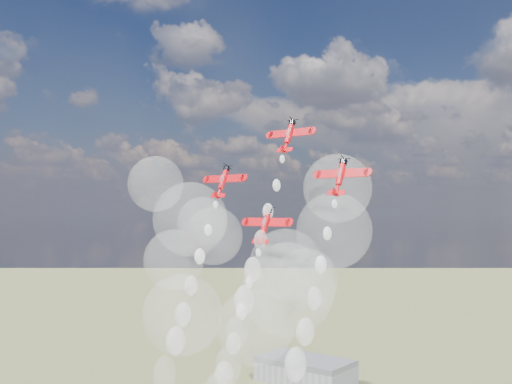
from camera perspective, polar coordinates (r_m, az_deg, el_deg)
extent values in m
cube|color=gray|center=(341.54, 4.72, -16.81)|extent=(50.00, 28.00, 10.00)
cube|color=#595B60|center=(339.94, 4.72, -15.75)|extent=(50.00, 28.00, 3.00)
cylinder|color=red|center=(136.77, 3.20, 5.60)|extent=(1.35, 3.29, 5.14)
cylinder|color=black|center=(138.02, 3.45, 6.57)|extent=(1.55, 1.81, 1.51)
cube|color=red|center=(137.14, 3.30, 5.64)|extent=(11.79, 0.98, 1.85)
cube|color=white|center=(139.02, 2.23, 5.51)|extent=(4.64, 0.24, 0.50)
cube|color=white|center=(135.46, 4.44, 5.71)|extent=(4.64, 0.24, 0.50)
cube|color=red|center=(134.74, 2.74, 4.04)|extent=(4.25, 0.54, 1.02)
cube|color=red|center=(134.15, 2.56, 4.12)|extent=(0.14, 2.01, 1.82)
ellipsoid|color=silver|center=(136.36, 3.07, 5.68)|extent=(1.06, 1.84, 2.57)
cone|color=red|center=(135.15, 2.84, 4.31)|extent=(1.35, 2.26, 2.85)
cylinder|color=red|center=(141.84, -3.11, 1.23)|extent=(1.35, 3.29, 5.14)
cylinder|color=black|center=(142.84, -2.82, 2.20)|extent=(1.55, 1.81, 1.51)
cube|color=red|center=(142.17, -3.00, 1.28)|extent=(11.79, 0.98, 1.85)
cube|color=white|center=(144.34, -3.94, 1.21)|extent=(4.64, 0.24, 0.50)
cube|color=white|center=(140.20, -1.98, 1.30)|extent=(4.64, 0.24, 0.50)
cube|color=red|center=(140.23, -3.63, -0.33)|extent=(4.25, 0.54, 1.02)
cube|color=red|center=(139.68, -3.83, -0.27)|extent=(0.14, 2.01, 1.82)
ellipsoid|color=silver|center=(141.45, -3.25, 1.29)|extent=(1.06, 1.84, 2.57)
cone|color=red|center=(140.56, -3.52, -0.06)|extent=(1.35, 2.26, 2.85)
cylinder|color=red|center=(123.61, 8.08, 1.73)|extent=(1.35, 3.29, 5.14)
cylinder|color=black|center=(124.76, 8.32, 2.83)|extent=(1.55, 1.81, 1.51)
cube|color=red|center=(123.99, 8.17, 1.77)|extent=(11.79, 0.98, 1.85)
cube|color=white|center=(125.67, 6.93, 1.70)|extent=(4.64, 0.24, 0.50)
cube|color=white|center=(122.55, 9.50, 1.80)|extent=(4.64, 0.24, 0.50)
cube|color=red|center=(121.76, 7.64, -0.06)|extent=(4.25, 0.54, 1.02)
cube|color=red|center=(121.13, 7.47, 0.01)|extent=(0.14, 2.01, 1.82)
ellipsoid|color=silver|center=(123.17, 7.96, 1.80)|extent=(1.06, 1.84, 2.57)
cone|color=red|center=(122.14, 7.74, 0.25)|extent=(1.35, 2.26, 2.85)
cylinder|color=red|center=(128.21, 0.93, -2.94)|extent=(1.35, 3.29, 5.14)
cylinder|color=black|center=(129.09, 1.22, -1.84)|extent=(1.55, 1.81, 1.51)
cube|color=red|center=(128.55, 1.04, -2.88)|extent=(11.79, 0.98, 1.85)
cube|color=white|center=(130.56, -0.06, -2.89)|extent=(4.64, 0.24, 0.50)
cube|color=white|center=(126.77, 2.23, -2.92)|extent=(4.64, 0.24, 0.50)
cube|color=red|center=(126.81, 0.41, -4.72)|extent=(4.25, 0.54, 1.02)
cube|color=red|center=(126.22, 0.21, -4.68)|extent=(0.14, 2.01, 1.82)
ellipsoid|color=silver|center=(127.79, 0.78, -2.89)|extent=(1.06, 1.84, 2.57)
cone|color=red|center=(127.10, 0.52, -4.41)|extent=(1.35, 2.26, 2.85)
sphere|color=white|center=(133.93, 2.51, 3.16)|extent=(1.05, 1.05, 1.05)
sphere|color=white|center=(131.35, 1.97, 0.65)|extent=(1.56, 1.56, 1.56)
sphere|color=white|center=(129.30, 1.15, -1.87)|extent=(2.08, 2.08, 2.08)
sphere|color=white|center=(126.64, 0.46, -4.65)|extent=(2.59, 2.59, 2.59)
sphere|color=white|center=(124.99, -0.33, -7.42)|extent=(3.10, 3.10, 3.10)
sphere|color=white|center=(124.13, -1.13, -10.28)|extent=(3.61, 3.61, 3.61)
sphere|color=white|center=(122.65, -1.86, -13.27)|extent=(4.12, 4.12, 4.12)
sphere|color=white|center=(122.12, -2.66, -16.25)|extent=(4.63, 4.63, 4.63)
sphere|color=white|center=(139.64, -3.88, -1.21)|extent=(1.05, 1.05, 1.05)
sphere|color=white|center=(137.43, -4.58, -3.62)|extent=(1.56, 1.56, 1.56)
sphere|color=white|center=(136.07, -5.38, -6.12)|extent=(2.08, 2.08, 2.08)
sphere|color=white|center=(134.82, -6.20, -8.87)|extent=(2.59, 2.59, 2.59)
sphere|color=white|center=(133.54, -6.95, -11.50)|extent=(3.10, 3.10, 3.10)
sphere|color=white|center=(132.84, -7.66, -13.87)|extent=(3.61, 3.61, 3.61)
sphere|color=white|center=(132.81, -8.72, -16.67)|extent=(4.12, 4.12, 4.12)
sphere|color=white|center=(121.09, 7.49, -1.13)|extent=(1.05, 1.05, 1.05)
sphere|color=white|center=(118.87, 6.81, -3.94)|extent=(1.56, 1.56, 1.56)
sphere|color=white|center=(116.86, 6.19, -6.89)|extent=(2.08, 2.08, 2.08)
sphere|color=white|center=(115.08, 5.58, -10.02)|extent=(2.59, 2.59, 2.59)
sphere|color=white|center=(114.06, 4.70, -13.14)|extent=(3.10, 3.10, 3.10)
sphere|color=white|center=(113.14, 3.79, -16.05)|extent=(3.61, 3.61, 3.61)
sphere|color=white|center=(126.32, 0.23, -5.76)|extent=(1.05, 1.05, 1.05)
sphere|color=white|center=(124.72, -0.61, -8.54)|extent=(1.56, 1.56, 1.56)
sphere|color=white|center=(123.72, -1.37, -11.28)|extent=(2.08, 2.08, 2.08)
sphere|color=white|center=(122.87, -2.16, -14.23)|extent=(2.59, 2.59, 2.59)
sphere|color=white|center=(122.08, -3.07, -16.98)|extent=(3.10, 3.10, 3.10)
sphere|color=white|center=(174.28, -6.29, -2.58)|extent=(21.57, 21.57, 21.57)
sphere|color=white|center=(170.79, -7.83, -6.41)|extent=(17.04, 17.04, 17.04)
sphere|color=white|center=(150.93, 7.47, -3.67)|extent=(19.03, 19.03, 19.03)
sphere|color=white|center=(154.90, 2.84, -6.96)|extent=(18.70, 18.70, 18.70)
sphere|color=white|center=(172.39, -5.13, -2.87)|extent=(14.50, 14.50, 14.50)
sphere|color=white|center=(139.86, 3.01, -9.28)|extent=(21.92, 21.92, 21.92)
sphere|color=white|center=(160.56, -0.09, -12.75)|extent=(20.14, 20.14, 20.14)
sphere|color=white|center=(163.48, -7.03, -11.53)|extent=(21.51, 21.51, 21.51)
sphere|color=white|center=(149.13, 7.78, 0.35)|extent=(17.09, 17.09, 17.09)
sphere|color=white|center=(178.04, -4.05, -4.19)|extent=(17.26, 17.26, 17.26)
sphere|color=white|center=(175.74, -9.52, 0.76)|extent=(16.21, 16.21, 16.21)
sphere|color=white|center=(149.47, 4.83, -8.38)|extent=(15.75, 15.75, 15.75)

